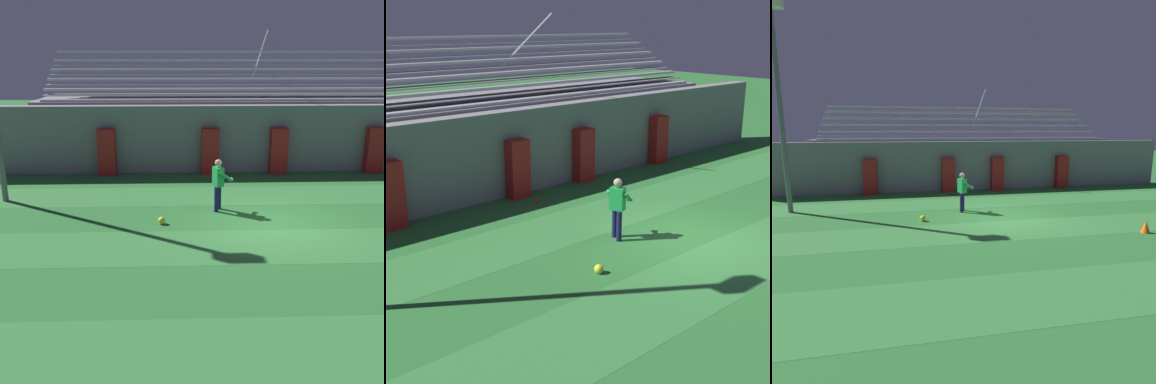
# 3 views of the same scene
# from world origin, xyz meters

# --- Properties ---
(ground_plane) EXTENTS (80.00, 80.00, 0.00)m
(ground_plane) POSITION_xyz_m (0.00, 0.00, 0.00)
(ground_plane) COLOR #2D7533
(turf_stripe_near) EXTENTS (28.00, 2.22, 0.01)m
(turf_stripe_near) POSITION_xyz_m (0.00, -6.00, 0.00)
(turf_stripe_near) COLOR #38843D
(turf_stripe_near) RESTS_ON ground
(turf_stripe_mid) EXTENTS (28.00, 2.22, 0.01)m
(turf_stripe_mid) POSITION_xyz_m (0.00, -1.56, 0.00)
(turf_stripe_mid) COLOR #38843D
(turf_stripe_mid) RESTS_ON ground
(turf_stripe_far) EXTENTS (28.00, 2.22, 0.01)m
(turf_stripe_far) POSITION_xyz_m (0.00, 2.87, 0.00)
(turf_stripe_far) COLOR #38843D
(turf_stripe_far) RESTS_ON ground
(back_wall) EXTENTS (24.00, 0.60, 2.80)m
(back_wall) POSITION_xyz_m (0.00, 6.50, 1.40)
(back_wall) COLOR gray
(back_wall) RESTS_ON ground
(padding_pillar_gate_left) EXTENTS (0.71, 0.44, 1.92)m
(padding_pillar_gate_left) POSITION_xyz_m (-1.43, 5.95, 0.96)
(padding_pillar_gate_left) COLOR #B21E1E
(padding_pillar_gate_left) RESTS_ON ground
(padding_pillar_gate_right) EXTENTS (0.71, 0.44, 1.92)m
(padding_pillar_gate_right) POSITION_xyz_m (1.43, 5.95, 0.96)
(padding_pillar_gate_right) COLOR #B21E1E
(padding_pillar_gate_right) RESTS_ON ground
(padding_pillar_far_left) EXTENTS (0.71, 0.44, 1.92)m
(padding_pillar_far_left) POSITION_xyz_m (-5.68, 5.95, 0.96)
(padding_pillar_far_left) COLOR #B21E1E
(padding_pillar_far_left) RESTS_ON ground
(padding_pillar_far_right) EXTENTS (0.71, 0.44, 1.92)m
(padding_pillar_far_right) POSITION_xyz_m (5.48, 5.95, 0.96)
(padding_pillar_far_right) COLOR #B21E1E
(padding_pillar_far_right) RESTS_ON ground
(bleacher_stand) EXTENTS (18.00, 4.75, 5.83)m
(bleacher_stand) POSITION_xyz_m (0.00, 9.19, 1.51)
(bleacher_stand) COLOR gray
(bleacher_stand) RESTS_ON ground
(floodlight_pole) EXTENTS (0.90, 0.36, 8.42)m
(floodlight_pole) POSITION_xyz_m (-8.69, 2.56, 5.29)
(floodlight_pole) COLOR slate
(floodlight_pole) RESTS_ON ground
(goalkeeper) EXTENTS (0.65, 0.70, 1.67)m
(goalkeeper) POSITION_xyz_m (-1.51, 1.33, 0.95)
(goalkeeper) COLOR #19194C
(goalkeeper) RESTS_ON ground
(soccer_ball) EXTENTS (0.22, 0.22, 0.22)m
(soccer_ball) POSITION_xyz_m (-3.29, 0.14, 0.11)
(soccer_ball) COLOR yellow
(soccer_ball) RESTS_ON ground
(traffic_cone) EXTENTS (0.30, 0.30, 0.42)m
(traffic_cone) POSITION_xyz_m (4.02, -2.75, 0.21)
(traffic_cone) COLOR orange
(traffic_cone) RESTS_ON ground
(water_bottle) EXTENTS (0.07, 0.07, 0.24)m
(water_bottle) POSITION_xyz_m (-1.41, 4.99, 0.12)
(water_bottle) COLOR red
(water_bottle) RESTS_ON ground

